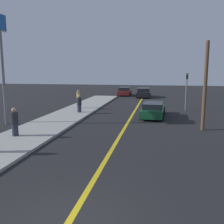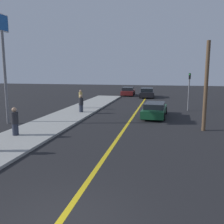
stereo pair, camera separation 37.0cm
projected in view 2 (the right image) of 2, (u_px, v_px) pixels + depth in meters
road_center_line at (137, 111)px, 23.64m from camera, size 0.20×60.00×0.01m
sidewalk_left at (73, 114)px, 22.01m from camera, size 3.39×30.40×0.14m
car_near_right_lane at (155, 110)px, 20.75m from camera, size 2.07×4.77×1.21m
car_ahead_center at (147, 93)px, 35.79m from camera, size 2.21×4.66×1.34m
car_far_distant at (128, 91)px, 38.30m from camera, size 2.07×4.00×1.28m
pedestrian_mid_group at (15, 122)px, 14.34m from camera, size 0.41×0.41×1.63m
pedestrian_far_standing at (81, 104)px, 22.33m from camera, size 0.42×0.42×1.56m
pedestrian_by_sign at (81, 99)px, 24.74m from camera, size 0.35×0.35×1.80m
traffic_light at (189, 88)px, 23.55m from camera, size 0.18×0.40×3.58m
roadside_sign at (3, 48)px, 17.35m from camera, size 0.20×1.48×7.67m
utility_pole at (206, 87)px, 15.68m from camera, size 0.24×0.24×5.67m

